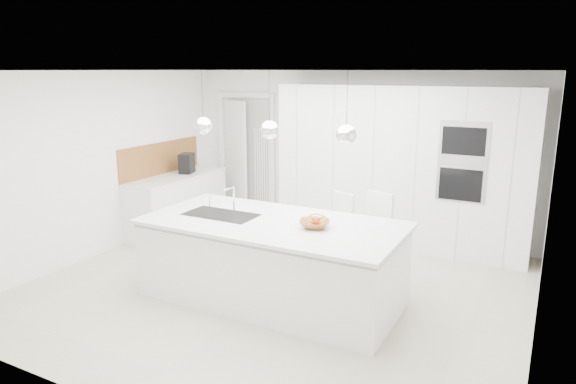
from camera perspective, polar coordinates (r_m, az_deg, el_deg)
The scene contains 28 objects.
floor at distance 6.17m, azimuth -1.32°, elevation -10.58°, with size 5.50×5.50×0.00m, color #C1B798.
wall_back at distance 8.01m, azimuth 7.38°, elevation 4.29°, with size 5.50×5.50×0.00m, color white.
wall_left at distance 7.48m, azimuth -20.14°, elevation 2.93°, with size 5.00×5.00×0.00m, color white.
ceiling at distance 5.63m, azimuth -1.46°, elevation 13.35°, with size 5.50×5.50×0.00m, color white.
tall_cabinets at distance 7.50m, azimuth 12.28°, elevation 2.70°, with size 3.60×0.60×2.30m, color white.
oven_stack at distance 6.98m, azimuth 18.79°, elevation 3.17°, with size 0.62×0.04×1.05m, color #A5A5A8, non-canonical shape.
doorway_frame at distance 8.88m, azimuth -4.62°, elevation 3.79°, with size 1.11×0.08×2.13m, color white, non-canonical shape.
hallway_door at distance 8.97m, azimuth -6.14°, elevation 3.73°, with size 0.82×0.04×2.00m, color white.
radiator at distance 8.74m, azimuth -2.86°, elevation 2.49°, with size 0.32×0.04×1.40m, color white, non-canonical shape.
left_base_cabinets at distance 8.29m, azimuth -12.17°, elevation -1.38°, with size 0.60×1.80×0.86m, color white.
left_worktop at distance 8.19m, azimuth -12.33°, elevation 1.66°, with size 0.62×1.82×0.04m, color white.
oak_backsplash at distance 8.33m, azimuth -13.95°, elevation 3.66°, with size 0.02×1.80×0.50m, color #976132.
island_base at distance 5.71m, azimuth -1.94°, elevation -7.91°, with size 2.80×1.20×0.86m, color white.
island_worktop at distance 5.61m, azimuth -1.72°, elevation -3.46°, with size 2.84×1.40×0.04m, color white.
island_sink at distance 5.92m, azimuth -7.45°, elevation -3.26°, with size 0.84×0.44×0.18m, color #3F3F42, non-canonical shape.
island_tap at distance 5.99m, azimuth -6.03°, elevation -0.73°, with size 0.02×0.02×0.30m, color white.
pendant_left at distance 5.82m, azimuth -9.40°, elevation 7.26°, with size 0.20×0.20×0.20m, color white.
pendant_mid at distance 5.35m, azimuth -2.06°, elevation 6.90°, with size 0.20×0.20×0.20m, color white.
pendant_right at distance 4.99m, azimuth 6.49°, elevation 6.34°, with size 0.20×0.20×0.20m, color white.
fruit_bowl at distance 5.37m, azimuth 2.96°, elevation -3.57°, with size 0.32×0.32×0.08m, color #976132.
espresso_machine at distance 8.33m, azimuth -11.19°, elevation 3.15°, with size 0.19×0.29×0.31m, color black.
bar_stool_left at distance 6.30m, azimuth 5.62°, elevation -5.02°, with size 0.34×0.48×1.04m, color white, non-canonical shape.
bar_stool_right at distance 6.08m, azimuth 9.63°, elevation -5.49°, with size 0.37×0.51×1.11m, color white, non-canonical shape.
apple_a at distance 5.33m, azimuth 3.09°, elevation -3.40°, with size 0.08×0.08×0.08m, color #A8290B.
apple_b at distance 5.39m, azimuth 3.30°, elevation -3.23°, with size 0.07×0.07×0.07m, color #A8290B.
apple_c at distance 5.39m, azimuth 2.89°, elevation -3.22°, with size 0.07×0.07×0.07m, color #A8290B.
apple_extra_3 at distance 5.33m, azimuth 3.16°, elevation -3.38°, with size 0.08×0.08×0.08m, color #A8290B.
banana_bunch at distance 5.32m, azimuth 3.20°, elevation -2.91°, with size 0.21×0.21×0.03m, color yellow.
Camera 1 is at (2.75, -4.91, 2.51)m, focal length 32.00 mm.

